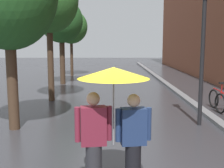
{
  "coord_description": "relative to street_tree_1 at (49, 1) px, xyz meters",
  "views": [
    {
      "loc": [
        -0.06,
        -4.88,
        2.44
      ],
      "look_at": [
        0.0,
        2.52,
        1.35
      ],
      "focal_mm": 45.84,
      "sensor_mm": 36.0,
      "label": 1
    }
  ],
  "objects": [
    {
      "name": "couple_under_umbrella",
      "position": [
        2.51,
        -7.45,
        -2.7
      ],
      "size": [
        1.22,
        1.13,
        2.06
      ],
      "color": "#2D2D33",
      "rests_on": "ground"
    },
    {
      "name": "street_tree_2",
      "position": [
        -0.3,
        4.79,
        -0.47
      ],
      "size": [
        2.44,
        2.44,
        4.92
      ],
      "color": "#473323",
      "rests_on": "ground"
    },
    {
      "name": "street_lamp_post",
      "position": [
        5.11,
        -3.67,
        -1.73
      ],
      "size": [
        0.24,
        0.24,
        3.99
      ],
      "color": "black",
      "rests_on": "ground"
    },
    {
      "name": "street_tree_1",
      "position": [
        0.0,
        0.0,
        0.0
      ],
      "size": [
        2.4,
        2.4,
        5.43
      ],
      "color": "#473323",
      "rests_on": "ground"
    },
    {
      "name": "street_tree_3",
      "position": [
        -0.31,
        9.0,
        -0.58
      ],
      "size": [
        2.35,
        2.35,
        4.72
      ],
      "color": "#473323",
      "rests_on": "ground"
    },
    {
      "name": "kerb_strip",
      "position": [
        5.71,
        3.02,
        -4.02
      ],
      "size": [
        0.3,
        36.0,
        0.12
      ],
      "primitive_type": "cube",
      "color": "slate",
      "rests_on": "ground"
    }
  ]
}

